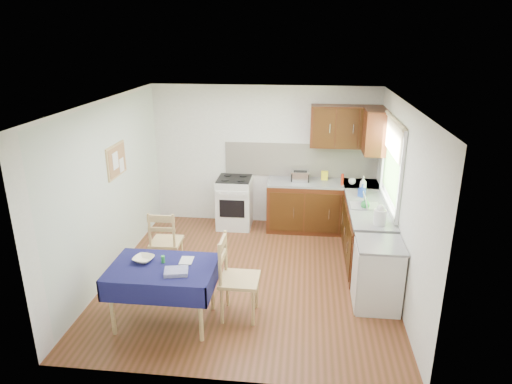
# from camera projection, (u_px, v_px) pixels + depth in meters

# --- Properties ---
(floor) EXTENTS (4.20, 4.20, 0.00)m
(floor) POSITION_uv_depth(u_px,v_px,m) (250.00, 277.00, 6.60)
(floor) COLOR #523116
(floor) RESTS_ON ground
(ceiling) EXTENTS (4.00, 4.20, 0.02)m
(ceiling) POSITION_uv_depth(u_px,v_px,m) (249.00, 103.00, 5.78)
(ceiling) COLOR white
(ceiling) RESTS_ON wall_back
(wall_back) EXTENTS (4.00, 0.02, 2.50)m
(wall_back) POSITION_uv_depth(u_px,v_px,m) (264.00, 156.00, 8.16)
(wall_back) COLOR silver
(wall_back) RESTS_ON ground
(wall_front) EXTENTS (4.00, 0.02, 2.50)m
(wall_front) POSITION_uv_depth(u_px,v_px,m) (222.00, 271.00, 4.22)
(wall_front) COLOR silver
(wall_front) RESTS_ON ground
(wall_left) EXTENTS (0.02, 4.20, 2.50)m
(wall_left) POSITION_uv_depth(u_px,v_px,m) (108.00, 190.00, 6.40)
(wall_left) COLOR silver
(wall_left) RESTS_ON ground
(wall_right) EXTENTS (0.02, 4.20, 2.50)m
(wall_right) POSITION_uv_depth(u_px,v_px,m) (401.00, 201.00, 5.98)
(wall_right) COLOR silver
(wall_right) RESTS_ON ground
(base_cabinets) EXTENTS (1.90, 2.30, 0.86)m
(base_cabinets) POSITION_uv_depth(u_px,v_px,m) (341.00, 220.00, 7.50)
(base_cabinets) COLOR #391D09
(base_cabinets) RESTS_ON ground
(worktop_back) EXTENTS (1.90, 0.60, 0.04)m
(worktop_back) POSITION_uv_depth(u_px,v_px,m) (323.00, 183.00, 7.89)
(worktop_back) COLOR gray
(worktop_back) RESTS_ON base_cabinets
(worktop_right) EXTENTS (0.60, 1.70, 0.04)m
(worktop_right) POSITION_uv_depth(u_px,v_px,m) (369.00, 208.00, 6.74)
(worktop_right) COLOR gray
(worktop_right) RESTS_ON base_cabinets
(worktop_corner) EXTENTS (0.60, 0.60, 0.04)m
(worktop_corner) POSITION_uv_depth(u_px,v_px,m) (361.00, 184.00, 7.82)
(worktop_corner) COLOR gray
(worktop_corner) RESTS_ON base_cabinets
(splashback) EXTENTS (2.70, 0.02, 0.60)m
(splashback) POSITION_uv_depth(u_px,v_px,m) (300.00, 160.00, 8.09)
(splashback) COLOR white
(splashback) RESTS_ON wall_back
(upper_cabinets) EXTENTS (1.20, 0.85, 0.70)m
(upper_cabinets) POSITION_uv_depth(u_px,v_px,m) (355.00, 128.00, 7.52)
(upper_cabinets) COLOR #391D09
(upper_cabinets) RESTS_ON wall_back
(stove) EXTENTS (0.60, 0.61, 0.92)m
(stove) POSITION_uv_depth(u_px,v_px,m) (235.00, 202.00, 8.19)
(stove) COLOR silver
(stove) RESTS_ON ground
(window) EXTENTS (0.04, 1.48, 1.26)m
(window) POSITION_uv_depth(u_px,v_px,m) (392.00, 158.00, 6.51)
(window) COLOR #315221
(window) RESTS_ON wall_right
(fridge) EXTENTS (0.58, 0.60, 0.89)m
(fridge) POSITION_uv_depth(u_px,v_px,m) (378.00, 275.00, 5.76)
(fridge) COLOR silver
(fridge) RESTS_ON ground
(corkboard) EXTENTS (0.04, 0.62, 0.47)m
(corkboard) POSITION_uv_depth(u_px,v_px,m) (116.00, 161.00, 6.56)
(corkboard) COLOR tan
(corkboard) RESTS_ON wall_left
(dining_table) EXTENTS (1.24, 0.84, 0.75)m
(dining_table) POSITION_uv_depth(u_px,v_px,m) (163.00, 274.00, 5.38)
(dining_table) COLOR #110F3F
(dining_table) RESTS_ON ground
(chair_far) EXTENTS (0.44, 0.44, 0.97)m
(chair_far) POSITION_uv_depth(u_px,v_px,m) (165.00, 240.00, 6.58)
(chair_far) COLOR tan
(chair_far) RESTS_ON ground
(chair_near) EXTENTS (0.47, 0.47, 1.06)m
(chair_near) POSITION_uv_depth(u_px,v_px,m) (235.00, 275.00, 5.52)
(chair_near) COLOR tan
(chair_near) RESTS_ON ground
(toaster) EXTENTS (0.27, 0.17, 0.21)m
(toaster) POSITION_uv_depth(u_px,v_px,m) (300.00, 177.00, 7.86)
(toaster) COLOR silver
(toaster) RESTS_ON worktop_back
(sandwich_press) EXTENTS (0.30, 0.26, 0.18)m
(sandwich_press) POSITION_uv_depth(u_px,v_px,m) (300.00, 176.00, 7.94)
(sandwich_press) COLOR black
(sandwich_press) RESTS_ON worktop_back
(sauce_bottle) EXTENTS (0.04, 0.04, 0.20)m
(sauce_bottle) POSITION_uv_depth(u_px,v_px,m) (342.00, 180.00, 7.69)
(sauce_bottle) COLOR red
(sauce_bottle) RESTS_ON worktop_back
(yellow_packet) EXTENTS (0.13, 0.11, 0.15)m
(yellow_packet) POSITION_uv_depth(u_px,v_px,m) (324.00, 176.00, 7.98)
(yellow_packet) COLOR yellow
(yellow_packet) RESTS_ON worktop_back
(dish_rack) EXTENTS (0.42, 0.32, 0.20)m
(dish_rack) POSITION_uv_depth(u_px,v_px,m) (365.00, 205.00, 6.76)
(dish_rack) COLOR #99999F
(dish_rack) RESTS_ON worktop_right
(kettle) EXTENTS (0.17, 0.17, 0.29)m
(kettle) POSITION_uv_depth(u_px,v_px,m) (380.00, 216.00, 6.09)
(kettle) COLOR silver
(kettle) RESTS_ON worktop_right
(cup) EXTENTS (0.14, 0.14, 0.10)m
(cup) POSITION_uv_depth(u_px,v_px,m) (352.00, 182.00, 7.75)
(cup) COLOR white
(cup) RESTS_ON worktop_back
(soap_bottle_a) EXTENTS (0.13, 0.13, 0.30)m
(soap_bottle_a) POSITION_uv_depth(u_px,v_px,m) (363.00, 185.00, 7.24)
(soap_bottle_a) COLOR silver
(soap_bottle_a) RESTS_ON worktop_right
(soap_bottle_b) EXTENTS (0.13, 0.13, 0.20)m
(soap_bottle_b) POSITION_uv_depth(u_px,v_px,m) (362.00, 190.00, 7.15)
(soap_bottle_b) COLOR #1E43B4
(soap_bottle_b) RESTS_ON worktop_right
(soap_bottle_c) EXTENTS (0.16, 0.16, 0.17)m
(soap_bottle_c) POSITION_uv_depth(u_px,v_px,m) (365.00, 203.00, 6.66)
(soap_bottle_c) COLOR #238234
(soap_bottle_c) RESTS_ON worktop_right
(plate_bowl) EXTENTS (0.28, 0.28, 0.06)m
(plate_bowl) POSITION_uv_depth(u_px,v_px,m) (144.00, 259.00, 5.45)
(plate_bowl) COLOR #FAF5CD
(plate_bowl) RESTS_ON dining_table
(book) EXTENTS (0.16, 0.22, 0.02)m
(book) POSITION_uv_depth(u_px,v_px,m) (180.00, 261.00, 5.46)
(book) COLOR white
(book) RESTS_ON dining_table
(spice_jar) EXTENTS (0.04, 0.04, 0.09)m
(spice_jar) POSITION_uv_depth(u_px,v_px,m) (163.00, 259.00, 5.41)
(spice_jar) COLOR green
(spice_jar) RESTS_ON dining_table
(tea_towel) EXTENTS (0.30, 0.26, 0.05)m
(tea_towel) POSITION_uv_depth(u_px,v_px,m) (176.00, 272.00, 5.18)
(tea_towel) COLOR navy
(tea_towel) RESTS_ON dining_table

